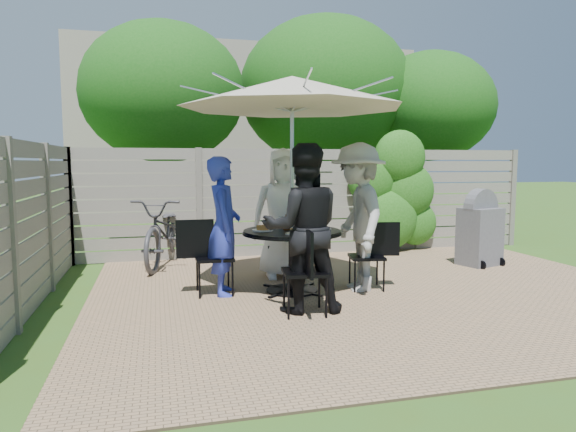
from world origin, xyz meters
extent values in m
plane|color=#3A5A1C|center=(0.00, 0.00, 0.00)|extent=(60.00, 60.00, 0.00)
cube|color=#8B6F50|center=(0.00, 0.50, 0.01)|extent=(7.00, 6.00, 0.02)
cube|color=gray|center=(0.00, 3.00, 0.93)|extent=(8.00, 0.10, 1.85)
cube|color=gray|center=(-4.00, 0.50, 0.93)|extent=(0.10, 5.00, 1.85)
ellipsoid|color=#1E5713|center=(1.40, 2.85, 0.90)|extent=(1.20, 0.70, 1.80)
cube|color=gray|center=(0.00, 12.00, 2.50)|extent=(10.00, 6.00, 5.00)
ellipsoid|color=#175113|center=(-2.50, 5.00, 2.97)|extent=(3.20, 3.20, 2.72)
ellipsoid|color=#175113|center=(1.00, 5.50, 3.18)|extent=(3.80, 3.80, 3.23)
ellipsoid|color=#175113|center=(3.20, 4.80, 2.83)|extent=(2.80, 2.80, 2.38)
cylinder|color=black|center=(-1.08, 0.50, 0.77)|extent=(1.32, 1.32, 0.03)
cylinder|color=black|center=(-1.08, 0.50, 0.38)|extent=(0.09, 0.09, 0.77)
cylinder|color=black|center=(-1.08, 0.50, 0.02)|extent=(0.64, 0.64, 0.04)
cylinder|color=silver|center=(-1.08, 0.50, 1.25)|extent=(0.05, 0.05, 2.50)
cone|color=#B8B299|center=(-1.08, 0.50, 2.44)|extent=(3.01, 3.01, 0.38)
cube|color=black|center=(-0.97, 1.44, 0.45)|extent=(0.50, 0.50, 0.04)
cube|color=black|center=(-0.94, 1.66, 0.69)|extent=(0.09, 0.44, 0.45)
imported|color=white|center=(-0.98, 1.32, 0.90)|extent=(0.95, 0.67, 1.81)
cube|color=black|center=(-2.02, 0.61, 0.46)|extent=(0.45, 0.45, 0.04)
cube|color=black|center=(-2.25, 0.61, 0.70)|extent=(0.45, 0.03, 0.46)
imported|color=#2A38B7|center=(-1.90, 0.59, 0.84)|extent=(0.47, 0.66, 1.68)
cube|color=black|center=(-1.19, -0.45, 0.46)|extent=(0.50, 0.50, 0.04)
cube|color=black|center=(-1.22, -0.67, 0.71)|extent=(0.09, 0.45, 0.46)
imported|color=black|center=(-1.18, -0.33, 0.91)|extent=(0.95, 0.78, 1.81)
cube|color=black|center=(-0.14, 0.39, 0.43)|extent=(0.49, 0.49, 0.03)
cube|color=black|center=(0.07, 0.35, 0.65)|extent=(0.41, 0.11, 0.43)
imported|color=#A2A29D|center=(-0.26, 0.40, 0.93)|extent=(0.82, 1.27, 1.85)
cylinder|color=white|center=(-1.04, 0.85, 0.79)|extent=(0.26, 0.26, 0.01)
cylinder|color=#A37330|center=(-1.04, 0.85, 0.82)|extent=(0.15, 0.15, 0.05)
cylinder|color=white|center=(-1.44, 0.54, 0.79)|extent=(0.26, 0.26, 0.01)
cylinder|color=#A37330|center=(-1.44, 0.54, 0.82)|extent=(0.15, 0.15, 0.05)
cylinder|color=white|center=(-1.12, 0.14, 0.79)|extent=(0.26, 0.26, 0.01)
cylinder|color=#A37330|center=(-1.12, 0.14, 0.82)|extent=(0.15, 0.15, 0.05)
cylinder|color=white|center=(-0.72, 0.45, 0.79)|extent=(0.26, 0.26, 0.01)
cylinder|color=#A37330|center=(-0.72, 0.45, 0.82)|extent=(0.15, 0.15, 0.05)
cylinder|color=silver|center=(-1.15, 0.77, 0.85)|extent=(0.07, 0.07, 0.14)
cylinder|color=silver|center=(-1.01, 0.23, 0.85)|extent=(0.07, 0.07, 0.14)
cylinder|color=silver|center=(-0.81, 0.57, 0.85)|extent=(0.07, 0.07, 0.14)
cylinder|color=#59280C|center=(-1.13, 0.55, 0.86)|extent=(0.09, 0.09, 0.16)
cylinder|color=#C6B293|center=(-0.96, 0.70, 0.84)|extent=(0.08, 0.08, 0.12)
imported|color=#333338|center=(-2.56, 2.60, 0.53)|extent=(1.24, 2.15, 1.07)
cube|color=#5D5D62|center=(2.17, 1.36, 0.45)|extent=(0.70, 0.61, 0.91)
cylinder|color=#5D5D62|center=(2.17, 1.36, 0.91)|extent=(0.63, 0.35, 0.60)
camera|label=1|loc=(-2.68, -5.53, 1.61)|focal=32.00mm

